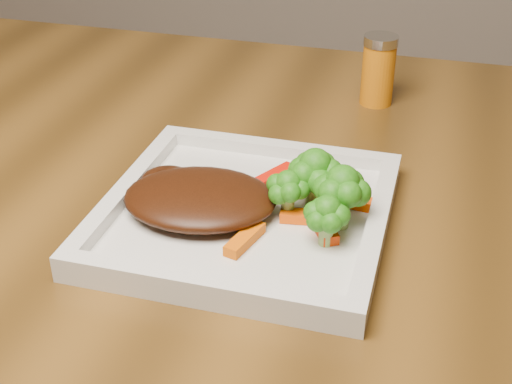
# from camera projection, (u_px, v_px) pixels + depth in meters

# --- Properties ---
(plate) EXTENTS (0.27, 0.27, 0.01)m
(plate) POSITION_uv_depth(u_px,v_px,m) (246.00, 218.00, 0.70)
(plate) COLOR silver
(plate) RESTS_ON dining_table
(steak) EXTENTS (0.16, 0.13, 0.03)m
(steak) POSITION_uv_depth(u_px,v_px,m) (200.00, 198.00, 0.69)
(steak) COLOR #3A1708
(steak) RESTS_ON plate
(broccoli_0) EXTENTS (0.08, 0.08, 0.07)m
(broccoli_0) POSITION_uv_depth(u_px,v_px,m) (315.00, 176.00, 0.68)
(broccoli_0) COLOR #2E7213
(broccoli_0) RESTS_ON plate
(broccoli_1) EXTENTS (0.06, 0.06, 0.06)m
(broccoli_1) POSITION_uv_depth(u_px,v_px,m) (342.00, 196.00, 0.66)
(broccoli_1) COLOR #2C6611
(broccoli_1) RESTS_ON plate
(broccoli_2) EXTENTS (0.06, 0.06, 0.06)m
(broccoli_2) POSITION_uv_depth(u_px,v_px,m) (327.00, 216.00, 0.63)
(broccoli_2) COLOR #105C0F
(broccoli_2) RESTS_ON plate
(broccoli_3) EXTENTS (0.06, 0.06, 0.06)m
(broccoli_3) POSITION_uv_depth(u_px,v_px,m) (288.00, 189.00, 0.67)
(broccoli_3) COLOR #1D5D0F
(broccoli_3) RESTS_ON plate
(carrot_2) EXTENTS (0.03, 0.05, 0.01)m
(carrot_2) POSITION_uv_depth(u_px,v_px,m) (245.00, 239.00, 0.64)
(carrot_2) COLOR #D25403
(carrot_2) RESTS_ON plate
(carrot_3) EXTENTS (0.06, 0.02, 0.01)m
(carrot_3) POSITION_uv_depth(u_px,v_px,m) (351.00, 201.00, 0.70)
(carrot_3) COLOR #F64B04
(carrot_3) RESTS_ON plate
(carrot_4) EXTENTS (0.04, 0.05, 0.01)m
(carrot_4) POSITION_uv_depth(u_px,v_px,m) (275.00, 176.00, 0.74)
(carrot_4) COLOR red
(carrot_4) RESTS_ON plate
(carrot_5) EXTENTS (0.04, 0.06, 0.01)m
(carrot_5) POSITION_uv_depth(u_px,v_px,m) (322.00, 225.00, 0.66)
(carrot_5) COLOR red
(carrot_5) RESTS_ON plate
(carrot_6) EXTENTS (0.06, 0.02, 0.01)m
(carrot_6) POSITION_uv_depth(u_px,v_px,m) (309.00, 217.00, 0.68)
(carrot_6) COLOR #FA5104
(carrot_6) RESTS_ON plate
(spice_shaker) EXTENTS (0.04, 0.04, 0.09)m
(spice_shaker) POSITION_uv_depth(u_px,v_px,m) (378.00, 70.00, 0.92)
(spice_shaker) COLOR #BE660A
(spice_shaker) RESTS_ON dining_table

